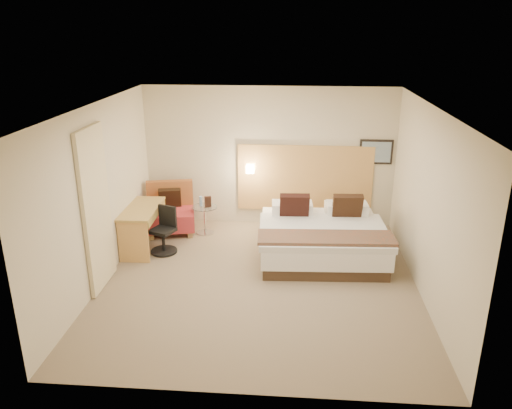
# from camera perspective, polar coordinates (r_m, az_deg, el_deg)

# --- Properties ---
(floor) EXTENTS (4.80, 5.00, 0.02)m
(floor) POSITION_cam_1_polar(r_m,az_deg,el_deg) (7.81, 0.36, -8.92)
(floor) COLOR #7F6D55
(floor) RESTS_ON ground
(ceiling) EXTENTS (4.80, 5.00, 0.02)m
(ceiling) POSITION_cam_1_polar(r_m,az_deg,el_deg) (6.93, 0.41, 11.22)
(ceiling) COLOR white
(ceiling) RESTS_ON floor
(wall_back) EXTENTS (4.80, 0.02, 2.70)m
(wall_back) POSITION_cam_1_polar(r_m,az_deg,el_deg) (9.66, 1.49, 5.44)
(wall_back) COLOR beige
(wall_back) RESTS_ON floor
(wall_front) EXTENTS (4.80, 0.02, 2.70)m
(wall_front) POSITION_cam_1_polar(r_m,az_deg,el_deg) (4.97, -1.77, -9.02)
(wall_front) COLOR beige
(wall_front) RESTS_ON floor
(wall_left) EXTENTS (0.02, 5.00, 2.70)m
(wall_left) POSITION_cam_1_polar(r_m,az_deg,el_deg) (7.80, -17.55, 0.98)
(wall_left) COLOR beige
(wall_left) RESTS_ON floor
(wall_right) EXTENTS (0.02, 5.00, 2.70)m
(wall_right) POSITION_cam_1_polar(r_m,az_deg,el_deg) (7.49, 19.11, 0.02)
(wall_right) COLOR beige
(wall_right) RESTS_ON floor
(headboard_panel) EXTENTS (2.60, 0.04, 1.30)m
(headboard_panel) POSITION_cam_1_polar(r_m,az_deg,el_deg) (9.72, 5.59, 2.99)
(headboard_panel) COLOR tan
(headboard_panel) RESTS_ON wall_back
(art_frame) EXTENTS (0.62, 0.03, 0.47)m
(art_frame) POSITION_cam_1_polar(r_m,az_deg,el_deg) (9.70, 13.55, 5.87)
(art_frame) COLOR black
(art_frame) RESTS_ON wall_back
(art_canvas) EXTENTS (0.54, 0.01, 0.39)m
(art_canvas) POSITION_cam_1_polar(r_m,az_deg,el_deg) (9.68, 13.57, 5.84)
(art_canvas) COLOR #778FA5
(art_canvas) RESTS_ON wall_back
(lamp_arm) EXTENTS (0.02, 0.12, 0.02)m
(lamp_arm) POSITION_cam_1_polar(r_m,az_deg,el_deg) (9.65, -0.63, 4.20)
(lamp_arm) COLOR silver
(lamp_arm) RESTS_ON wall_back
(lamp_shade) EXTENTS (0.15, 0.15, 0.15)m
(lamp_shade) POSITION_cam_1_polar(r_m,az_deg,el_deg) (9.59, -0.67, 4.11)
(lamp_shade) COLOR #FFEDC6
(lamp_shade) RESTS_ON wall_back
(curtain) EXTENTS (0.06, 0.90, 2.42)m
(curtain) POSITION_cam_1_polar(r_m,az_deg,el_deg) (7.61, -17.78, -0.56)
(curtain) COLOR beige
(curtain) RESTS_ON wall_left
(bottle_a) EXTENTS (0.07, 0.07, 0.19)m
(bottle_a) POSITION_cam_1_polar(r_m,az_deg,el_deg) (9.42, -6.32, 0.37)
(bottle_a) COLOR #95BEE7
(bottle_a) RESTS_ON side_table
(menu_folder) EXTENTS (0.13, 0.08, 0.21)m
(menu_folder) POSITION_cam_1_polar(r_m,az_deg,el_deg) (9.34, -5.53, 0.31)
(menu_folder) COLOR #311B14
(menu_folder) RESTS_ON side_table
(bed) EXTENTS (2.19, 2.14, 1.02)m
(bed) POSITION_cam_1_polar(r_m,az_deg,el_deg) (8.63, 7.46, -3.65)
(bed) COLOR #3D2C1E
(bed) RESTS_ON floor
(lounge_chair) EXTENTS (1.03, 0.95, 0.93)m
(lounge_chair) POSITION_cam_1_polar(r_m,az_deg,el_deg) (9.66, -9.74, -0.92)
(lounge_chair) COLOR tan
(lounge_chair) RESTS_ON floor
(side_table) EXTENTS (0.60, 0.60, 0.53)m
(side_table) POSITION_cam_1_polar(r_m,az_deg,el_deg) (9.49, -5.86, -1.60)
(side_table) COLOR silver
(side_table) RESTS_ON floor
(desk) EXTENTS (0.58, 1.23, 0.76)m
(desk) POSITION_cam_1_polar(r_m,az_deg,el_deg) (8.92, -12.76, -1.34)
(desk) COLOR #AF8B44
(desk) RESTS_ON floor
(desk_chair) EXTENTS (0.59, 0.59, 0.81)m
(desk_chair) POSITION_cam_1_polar(r_m,az_deg,el_deg) (8.81, -10.42, -3.33)
(desk_chair) COLOR black
(desk_chair) RESTS_ON floor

